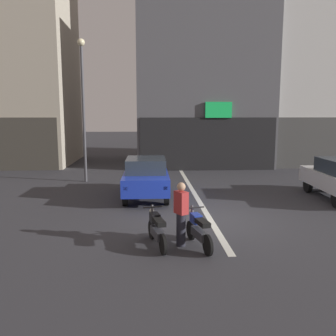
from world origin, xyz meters
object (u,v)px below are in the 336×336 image
(street_lamp, at_px, (83,97))
(person_by_motorcycles, at_px, (181,214))
(motorcycle_blue_row_left_mid, at_px, (199,230))
(car_blue_crossing_near, at_px, (146,176))
(car_silver_down_street, at_px, (192,152))
(motorcycle_black_row_leftmost, at_px, (157,229))

(street_lamp, xyz_separation_m, person_by_motorcycles, (3.99, -9.08, -3.38))
(street_lamp, relative_size, motorcycle_blue_row_left_mid, 4.26)
(car_blue_crossing_near, distance_m, car_silver_down_street, 9.56)
(car_silver_down_street, height_order, person_by_motorcycles, person_by_motorcycles)
(car_silver_down_street, distance_m, person_by_motorcycles, 14.64)
(street_lamp, relative_size, person_by_motorcycles, 4.18)
(car_silver_down_street, height_order, motorcycle_blue_row_left_mid, car_silver_down_street)
(car_silver_down_street, xyz_separation_m, motorcycle_blue_row_left_mid, (-1.68, -14.60, -0.43))
(street_lamp, distance_m, person_by_motorcycles, 10.48)
(motorcycle_blue_row_left_mid, bearing_deg, car_silver_down_street, 83.42)
(car_silver_down_street, relative_size, motorcycle_black_row_leftmost, 2.58)
(street_lamp, height_order, motorcycle_blue_row_left_mid, street_lamp)
(street_lamp, height_order, motorcycle_black_row_leftmost, street_lamp)
(car_blue_crossing_near, xyz_separation_m, motorcycle_black_row_leftmost, (0.29, -5.42, -0.43))
(car_silver_down_street, distance_m, motorcycle_blue_row_left_mid, 14.71)
(motorcycle_blue_row_left_mid, xyz_separation_m, person_by_motorcycles, (-0.44, 0.11, 0.40))
(car_silver_down_street, height_order, motorcycle_black_row_leftmost, car_silver_down_street)
(car_blue_crossing_near, xyz_separation_m, street_lamp, (-3.07, 3.65, 3.35))
(street_lamp, distance_m, motorcycle_blue_row_left_mid, 10.88)
(car_blue_crossing_near, distance_m, motorcycle_blue_row_left_mid, 5.72)
(car_blue_crossing_near, height_order, motorcycle_black_row_leftmost, car_blue_crossing_near)
(street_lamp, xyz_separation_m, motorcycle_blue_row_left_mid, (4.43, -9.20, -3.78))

